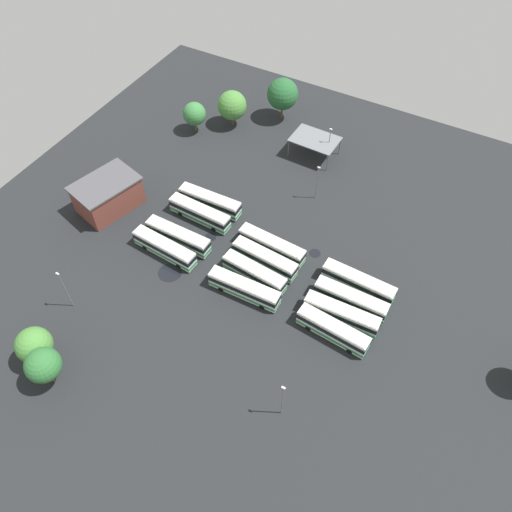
{
  "coord_description": "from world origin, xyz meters",
  "views": [
    {
      "loc": [
        -25.79,
        49.64,
        71.83
      ],
      "look_at": [
        1.68,
        -0.11,
        1.49
      ],
      "focal_mm": 35.52,
      "sensor_mm": 36.0,
      "label": 1
    }
  ],
  "objects_px": {
    "bus_row0_slot2": "(351,299)",
    "bus_row1_slot4": "(244,288)",
    "tree_northeast": "(194,114)",
    "tree_south_edge": "(43,365)",
    "bus_row2_slot0": "(210,201)",
    "bus_row2_slot4": "(165,248)",
    "lamp_post_near_entrance": "(65,289)",
    "tree_west_edge": "(232,105)",
    "maintenance_shelter": "(315,140)",
    "bus_row2_slot1": "(200,213)",
    "tree_northwest": "(283,94)",
    "depot_building": "(108,195)",
    "lamp_post_by_building": "(317,181)",
    "bus_row1_slot2": "(265,259)",
    "bus_row1_slot3": "(254,273)",
    "lamp_post_mid_lot": "(282,399)",
    "tree_north_edge": "(34,345)",
    "bus_row2_slot3": "(178,236)",
    "bus_row1_slot1": "(272,245)",
    "bus_row0_slot1": "(358,283)",
    "bus_row0_slot3": "(341,314)",
    "bus_row0_slot4": "(333,330)",
    "lamp_post_far_corner": "(329,142)"
  },
  "relations": [
    {
      "from": "bus_row1_slot3",
      "to": "lamp_post_mid_lot",
      "type": "bearing_deg",
      "value": 128.15
    },
    {
      "from": "bus_row2_slot0",
      "to": "lamp_post_by_building",
      "type": "height_order",
      "value": "lamp_post_by_building"
    },
    {
      "from": "maintenance_shelter",
      "to": "lamp_post_near_entrance",
      "type": "xyz_separation_m",
      "value": [
        19.07,
        55.24,
        0.83
      ]
    },
    {
      "from": "bus_row1_slot3",
      "to": "lamp_post_by_building",
      "type": "height_order",
      "value": "lamp_post_by_building"
    },
    {
      "from": "tree_north_edge",
      "to": "tree_south_edge",
      "type": "xyz_separation_m",
      "value": [
        -3.86,
        1.92,
        0.48
      ]
    },
    {
      "from": "bus_row0_slot4",
      "to": "maintenance_shelter",
      "type": "distance_m",
      "value": 45.05
    },
    {
      "from": "bus_row0_slot1",
      "to": "lamp_post_near_entrance",
      "type": "xyz_separation_m",
      "value": [
        40.68,
        26.44,
        3.13
      ]
    },
    {
      "from": "bus_row0_slot3",
      "to": "bus_row1_slot3",
      "type": "xyz_separation_m",
      "value": [
        16.49,
        -0.44,
        -0.0
      ]
    },
    {
      "from": "bus_row0_slot2",
      "to": "bus_row2_slot3",
      "type": "relative_size",
      "value": 0.97
    },
    {
      "from": "bus_row2_slot1",
      "to": "bus_row2_slot3",
      "type": "xyz_separation_m",
      "value": [
        0.26,
        6.88,
        0.0
      ]
    },
    {
      "from": "bus_row1_slot4",
      "to": "lamp_post_by_building",
      "type": "bearing_deg",
      "value": -91.53
    },
    {
      "from": "bus_row1_slot1",
      "to": "lamp_post_by_building",
      "type": "xyz_separation_m",
      "value": [
        -1.1,
        -16.76,
        2.62
      ]
    },
    {
      "from": "lamp_post_far_corner",
      "to": "tree_south_edge",
      "type": "bearing_deg",
      "value": 77.18
    },
    {
      "from": "lamp_post_by_building",
      "to": "bus_row1_slot2",
      "type": "bearing_deg",
      "value": 87.93
    },
    {
      "from": "bus_row0_slot3",
      "to": "bus_row2_slot0",
      "type": "relative_size",
      "value": 0.99
    },
    {
      "from": "bus_row2_slot4",
      "to": "tree_northeast",
      "type": "height_order",
      "value": "tree_northeast"
    },
    {
      "from": "maintenance_shelter",
      "to": "tree_south_edge",
      "type": "bearing_deg",
      "value": 79.61
    },
    {
      "from": "bus_row1_slot4",
      "to": "bus_row2_slot0",
      "type": "distance_m",
      "value": 22.0
    },
    {
      "from": "bus_row0_slot2",
      "to": "lamp_post_mid_lot",
      "type": "bearing_deg",
      "value": 85.89
    },
    {
      "from": "bus_row0_slot2",
      "to": "maintenance_shelter",
      "type": "relative_size",
      "value": 1.26
    },
    {
      "from": "bus_row0_slot2",
      "to": "lamp_post_by_building",
      "type": "distance_m",
      "value": 26.29
    },
    {
      "from": "bus_row0_slot2",
      "to": "bus_row1_slot4",
      "type": "xyz_separation_m",
      "value": [
        16.64,
        6.69,
        0.0
      ]
    },
    {
      "from": "maintenance_shelter",
      "to": "bus_row1_slot4",
      "type": "bearing_deg",
      "value": 97.47
    },
    {
      "from": "bus_row0_slot1",
      "to": "tree_west_edge",
      "type": "distance_m",
      "value": 51.84
    },
    {
      "from": "lamp_post_near_entrance",
      "to": "tree_northwest",
      "type": "distance_m",
      "value": 64.16
    },
    {
      "from": "bus_row2_slot1",
      "to": "tree_northwest",
      "type": "relative_size",
      "value": 1.3
    },
    {
      "from": "bus_row1_slot2",
      "to": "tree_northeast",
      "type": "relative_size",
      "value": 1.75
    },
    {
      "from": "bus_row0_slot1",
      "to": "tree_north_edge",
      "type": "distance_m",
      "value": 52.56
    },
    {
      "from": "bus_row0_slot3",
      "to": "tree_west_edge",
      "type": "xyz_separation_m",
      "value": [
        42.38,
        -36.86,
        3.33
      ]
    },
    {
      "from": "bus_row2_slot0",
      "to": "depot_building",
      "type": "bearing_deg",
      "value": 27.72
    },
    {
      "from": "bus_row1_slot3",
      "to": "lamp_post_mid_lot",
      "type": "xyz_separation_m",
      "value": [
        -15.13,
        19.26,
        2.93
      ]
    },
    {
      "from": "lamp_post_mid_lot",
      "to": "lamp_post_by_building",
      "type": "distance_m",
      "value": 45.33
    },
    {
      "from": "bus_row1_slot4",
      "to": "lamp_post_near_entrance",
      "type": "bearing_deg",
      "value": 33.33
    },
    {
      "from": "tree_northeast",
      "to": "tree_south_edge",
      "type": "distance_m",
      "value": 63.64
    },
    {
      "from": "bus_row0_slot3",
      "to": "bus_row1_slot1",
      "type": "xyz_separation_m",
      "value": [
        16.78,
        -7.43,
        0.0
      ]
    },
    {
      "from": "bus_row1_slot3",
      "to": "bus_row1_slot4",
      "type": "distance_m",
      "value": 3.7
    },
    {
      "from": "bus_row1_slot4",
      "to": "maintenance_shelter",
      "type": "distance_m",
      "value": 39.72
    },
    {
      "from": "bus_row1_slot1",
      "to": "bus_row1_slot2",
      "type": "xyz_separation_m",
      "value": [
        -0.38,
        3.34,
        -0.0
      ]
    },
    {
      "from": "bus_row1_slot3",
      "to": "lamp_post_by_building",
      "type": "bearing_deg",
      "value": -91.97
    },
    {
      "from": "bus_row0_slot4",
      "to": "bus_row2_slot1",
      "type": "xyz_separation_m",
      "value": [
        32.59,
        -11.41,
        0.0
      ]
    },
    {
      "from": "bus_row2_slot0",
      "to": "bus_row2_slot4",
      "type": "relative_size",
      "value": 0.99
    },
    {
      "from": "bus_row1_slot1",
      "to": "tree_south_edge",
      "type": "distance_m",
      "value": 42.28
    },
    {
      "from": "bus_row0_slot3",
      "to": "bus_row2_slot0",
      "type": "xyz_separation_m",
      "value": [
        32.62,
        -11.62,
        0.0
      ]
    },
    {
      "from": "lamp_post_near_entrance",
      "to": "depot_building",
      "type": "bearing_deg",
      "value": -66.39
    },
    {
      "from": "maintenance_shelter",
      "to": "lamp_post_mid_lot",
      "type": "distance_m",
      "value": 58.48
    },
    {
      "from": "lamp_post_near_entrance",
      "to": "tree_west_edge",
      "type": "distance_m",
      "value": 56.07
    },
    {
      "from": "bus_row1_slot1",
      "to": "tree_northwest",
      "type": "bearing_deg",
      "value": -65.49
    },
    {
      "from": "bus_row2_slot0",
      "to": "lamp_post_by_building",
      "type": "relative_size",
      "value": 1.6
    },
    {
      "from": "bus_row2_slot3",
      "to": "lamp_post_near_entrance",
      "type": "distance_m",
      "value": 21.92
    },
    {
      "from": "depot_building",
      "to": "tree_south_edge",
      "type": "height_order",
      "value": "tree_south_edge"
    }
  ]
}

